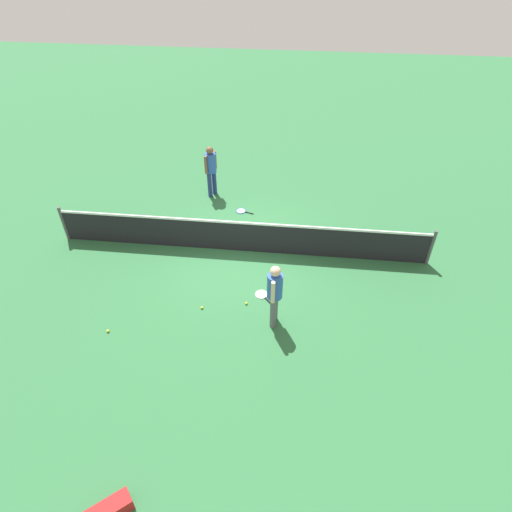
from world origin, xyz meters
TOP-DOWN VIEW (x-y plane):
  - ground_plane at (0.00, 0.00)m, footprint 40.00×40.00m
  - court_net at (0.00, 0.00)m, footprint 10.09×0.09m
  - player_near_side at (1.09, -2.53)m, footprint 0.38×0.53m
  - player_far_side at (-1.32, 2.77)m, footprint 0.47×0.49m
  - tennis_racket_near_player at (0.74, -1.68)m, footprint 0.52×0.55m
  - tennis_racket_far_player at (-0.25, 1.91)m, footprint 0.61×0.40m
  - tennis_ball_near_player at (-0.65, -2.28)m, footprint 0.07×0.07m
  - tennis_ball_by_net at (0.39, -2.03)m, footprint 0.07×0.07m
  - tennis_ball_midcourt at (-2.61, -3.22)m, footprint 0.07×0.07m

SIDE VIEW (x-z plane):
  - ground_plane at x=0.00m, z-range 0.00..0.00m
  - tennis_racket_near_player at x=0.74m, z-range 0.00..0.03m
  - tennis_racket_far_player at x=-0.25m, z-range 0.00..0.03m
  - tennis_ball_near_player at x=-0.65m, z-range 0.00..0.07m
  - tennis_ball_by_net at x=0.39m, z-range 0.00..0.07m
  - tennis_ball_midcourt at x=-2.61m, z-range 0.00..0.07m
  - court_net at x=0.00m, z-range -0.03..1.04m
  - player_near_side at x=1.09m, z-range 0.16..1.86m
  - player_far_side at x=-1.32m, z-range 0.16..1.86m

